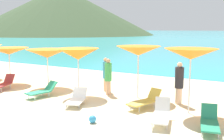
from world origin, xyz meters
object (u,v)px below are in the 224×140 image
(lounge_chair_5, at_px, (42,90))
(beachgoer_3, at_px, (106,73))
(umbrella_3, at_px, (78,54))
(lounge_chair_4, at_px, (77,99))
(umbrella_1, at_px, (9,51))
(lounge_chair_0, at_px, (210,121))
(beachgoer_4, at_px, (108,76))
(beachgoer_0, at_px, (179,82))
(umbrella_2, at_px, (47,54))
(beach_ball, at_px, (93,119))
(umbrella_4, at_px, (138,51))
(lounge_chair_1, at_px, (145,100))
(umbrella_5, at_px, (191,54))
(lounge_chair_6, at_px, (161,114))
(lounge_chair_2, at_px, (4,83))

(lounge_chair_5, distance_m, beachgoer_3, 3.20)
(umbrella_3, bearing_deg, lounge_chair_4, -55.27)
(umbrella_1, bearing_deg, lounge_chair_0, -9.25)
(lounge_chair_0, height_order, beachgoer_4, beachgoer_4)
(beachgoer_0, bearing_deg, beachgoer_3, 0.67)
(umbrella_2, relative_size, beach_ball, 9.13)
(umbrella_4, relative_size, lounge_chair_1, 1.40)
(lounge_chair_4, xyz_separation_m, beachgoer_3, (-0.34, 2.79, 0.64))
(umbrella_3, distance_m, beachgoer_3, 1.85)
(umbrella_1, xyz_separation_m, umbrella_2, (2.59, 0.35, -0.05))
(beachgoer_0, bearing_deg, lounge_chair_1, 61.12)
(umbrella_5, bearing_deg, lounge_chair_6, -107.54)
(umbrella_4, bearing_deg, beach_ball, -87.36)
(beachgoer_0, bearing_deg, lounge_chair_4, 40.82)
(lounge_chair_6, bearing_deg, umbrella_1, 152.73)
(lounge_chair_1, relative_size, lounge_chair_4, 1.08)
(lounge_chair_4, distance_m, lounge_chair_6, 3.78)
(umbrella_4, xyz_separation_m, lounge_chair_5, (-3.79, -2.15, -1.81))
(lounge_chair_4, distance_m, lounge_chair_5, 2.17)
(umbrella_5, height_order, beachgoer_4, umbrella_5)
(umbrella_3, relative_size, beachgoer_4, 1.29)
(umbrella_4, xyz_separation_m, lounge_chair_0, (3.66, -2.59, -1.82))
(beachgoer_4, bearing_deg, lounge_chair_5, 82.28)
(umbrella_4, bearing_deg, lounge_chair_6, -51.34)
(umbrella_4, bearing_deg, lounge_chair_2, -163.22)
(lounge_chair_1, bearing_deg, lounge_chair_2, -159.42)
(lounge_chair_1, bearing_deg, beachgoer_0, 68.75)
(lounge_chair_6, distance_m, beachgoer_3, 5.17)
(umbrella_2, xyz_separation_m, lounge_chair_1, (6.07, -0.94, -1.50))
(beachgoer_3, bearing_deg, lounge_chair_5, -121.97)
(lounge_chair_5, bearing_deg, lounge_chair_1, 21.35)
(lounge_chair_0, bearing_deg, lounge_chair_1, 141.07)
(umbrella_1, height_order, lounge_chair_4, umbrella_1)
(umbrella_4, bearing_deg, umbrella_3, -159.46)
(umbrella_4, relative_size, beachgoer_0, 1.34)
(beachgoer_3, bearing_deg, umbrella_1, -165.29)
(lounge_chair_2, bearing_deg, lounge_chair_4, -25.92)
(umbrella_1, bearing_deg, lounge_chair_5, -19.80)
(lounge_chair_5, height_order, beach_ball, lounge_chair_5)
(umbrella_4, height_order, beach_ball, umbrella_4)
(umbrella_1, height_order, beachgoer_3, umbrella_1)
(lounge_chair_6, bearing_deg, lounge_chair_0, -13.72)
(umbrella_2, xyz_separation_m, beach_ball, (5.28, -3.44, -1.67))
(lounge_chair_2, relative_size, beachgoer_3, 1.01)
(umbrella_1, relative_size, lounge_chair_5, 1.57)
(umbrella_5, bearing_deg, umbrella_4, 156.73)
(umbrella_5, distance_m, lounge_chair_6, 2.48)
(lounge_chair_0, height_order, lounge_chair_2, lounge_chair_0)
(lounge_chair_6, relative_size, beachgoer_3, 0.97)
(umbrella_2, relative_size, beachgoer_4, 1.39)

